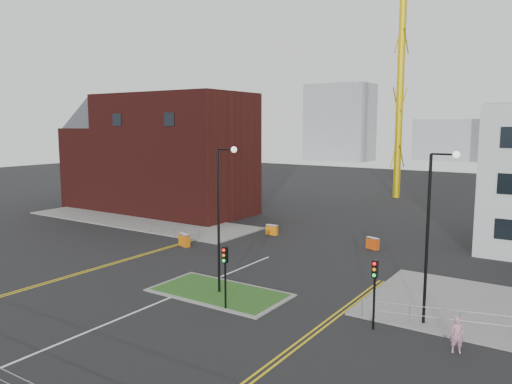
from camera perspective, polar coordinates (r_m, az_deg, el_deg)
ground at (r=27.89m, az=-18.10°, el=-14.71°), size 200.00×200.00×0.00m
pavement_left at (r=56.34m, az=-13.28°, el=-3.13°), size 28.00×8.00×0.12m
island_kerb at (r=31.86m, az=-4.22°, el=-11.39°), size 8.60×4.60×0.08m
grass_island at (r=31.86m, az=-4.22°, el=-11.36°), size 8.00×4.00×0.12m
brick_building at (r=61.78m, az=-11.32°, el=4.22°), size 24.20×10.07×14.24m
streetlamp_island at (r=30.40m, az=-3.99°, el=-1.86°), size 1.46×0.36×9.18m
streetlamp_right_near at (r=27.00m, az=19.50°, el=-3.51°), size 1.46×0.36×9.18m
traffic_light_island at (r=28.41m, az=-3.56°, el=-8.43°), size 0.28×0.33×3.65m
traffic_light_right at (r=26.43m, az=13.39°, el=-9.88°), size 0.28×0.33×3.65m
railing_left at (r=47.18m, az=-9.32°, el=-4.27°), size 6.05×0.05×1.10m
centre_line at (r=29.06m, az=-14.93°, el=-13.64°), size 0.15×30.00×0.01m
yellow_left_a at (r=40.53m, az=-14.95°, el=-7.50°), size 0.12×24.00×0.01m
yellow_left_b at (r=40.31m, az=-14.67°, el=-7.57°), size 0.12×24.00×0.01m
yellow_right_a at (r=26.53m, az=6.41°, el=-15.54°), size 0.12×20.00×0.01m
yellow_right_b at (r=26.41m, az=7.01°, el=-15.67°), size 0.12×20.00×0.01m
skyline_a at (r=148.63m, az=9.57°, el=7.82°), size 18.00×12.00×22.00m
skyline_d at (r=158.42m, az=23.23°, el=5.48°), size 30.00×12.00×12.00m
pedestrian at (r=25.62m, az=22.02°, el=-14.91°), size 0.73×0.62×1.70m
barrier_left at (r=43.80m, az=-8.21°, el=-5.39°), size 1.36×0.83×1.09m
barrier_mid at (r=47.75m, az=1.84°, el=-4.29°), size 1.17×0.42×0.97m
barrier_right at (r=43.47m, az=13.18°, el=-5.68°), size 1.24×0.81×0.99m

